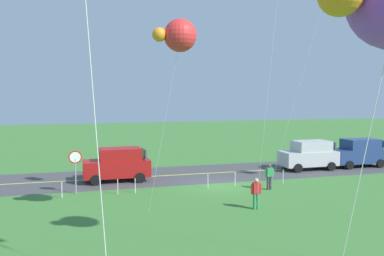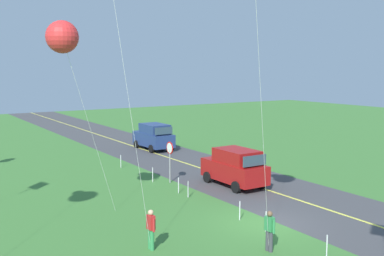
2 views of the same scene
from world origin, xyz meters
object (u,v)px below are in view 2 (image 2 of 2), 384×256
at_px(stop_sign, 170,154).
at_px(person_adult_near, 151,228).
at_px(car_parked_east_far, 154,136).
at_px(car_suv_foreground, 235,167).
at_px(person_adult_companion, 269,230).
at_px(kite_pink_drift, 62,37).

height_order(stop_sign, person_adult_near, stop_sign).
xyz_separation_m(car_parked_east_far, stop_sign, (-11.00, 4.69, 0.65)).
bearing_deg(person_adult_near, stop_sign, -100.14).
relative_size(car_suv_foreground, stop_sign, 1.72).
distance_m(car_parked_east_far, person_adult_companion, 23.46).
xyz_separation_m(car_parked_east_far, person_adult_near, (-19.84, 10.60, -0.29)).
xyz_separation_m(person_adult_companion, kite_pink_drift, (7.09, 5.61, 7.47)).
relative_size(car_parked_east_far, stop_sign, 1.72).
bearing_deg(person_adult_near, car_suv_foreground, -121.71).
bearing_deg(stop_sign, person_adult_companion, 169.37).
relative_size(stop_sign, person_adult_companion, 1.60).
bearing_deg(car_suv_foreground, person_adult_companion, 149.79).
xyz_separation_m(stop_sign, person_adult_companion, (-11.44, 2.15, -0.94)).
relative_size(car_suv_foreground, person_adult_near, 2.75).
height_order(stop_sign, kite_pink_drift, kite_pink_drift).
xyz_separation_m(car_suv_foreground, person_adult_near, (-6.11, 8.83, -0.29)).
bearing_deg(car_parked_east_far, person_adult_near, 151.89).
relative_size(car_suv_foreground, person_adult_companion, 2.75).
bearing_deg(car_suv_foreground, kite_pink_drift, 98.54).
relative_size(person_adult_near, person_adult_companion, 1.00).
distance_m(car_parked_east_far, person_adult_near, 22.50).
relative_size(person_adult_companion, kite_pink_drift, 0.18).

